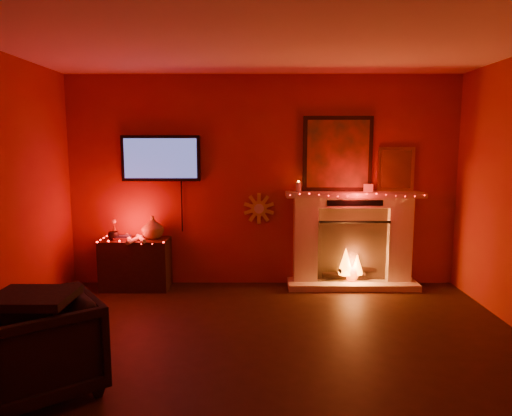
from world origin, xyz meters
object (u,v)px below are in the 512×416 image
(armchair, at_px, (40,347))
(sunburst_clock, at_px, (259,209))
(console_table, at_px, (137,260))
(fireplace, at_px, (352,231))
(tv, at_px, (161,158))

(armchair, bearing_deg, sunburst_clock, 112.98)
(console_table, bearing_deg, sunburst_clock, 8.01)
(fireplace, distance_m, armchair, 3.85)
(fireplace, distance_m, console_table, 2.77)
(console_table, bearing_deg, fireplace, 2.66)
(tv, height_order, console_table, tv)
(tv, distance_m, console_table, 1.32)
(sunburst_clock, height_order, console_table, sunburst_clock)
(tv, xyz_separation_m, console_table, (-0.30, -0.19, -1.27))
(tv, bearing_deg, armchair, -97.69)
(fireplace, xyz_separation_m, sunburst_clock, (-1.19, 0.09, 0.28))
(sunburst_clock, distance_m, armchair, 3.21)
(sunburst_clock, bearing_deg, fireplace, -4.37)
(fireplace, height_order, tv, fireplace)
(sunburst_clock, bearing_deg, console_table, -171.99)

